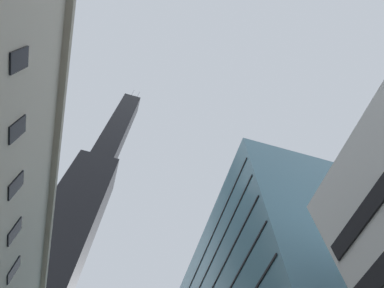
# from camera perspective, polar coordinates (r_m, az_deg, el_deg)

# --- Properties ---
(dark_skyscraper) EXTENTS (24.14, 24.14, 226.57)m
(dark_skyscraper) POSITION_cam_1_polar(r_m,az_deg,el_deg) (108.36, -24.44, -18.59)
(dark_skyscraper) COLOR black
(dark_skyscraper) RESTS_ON ground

